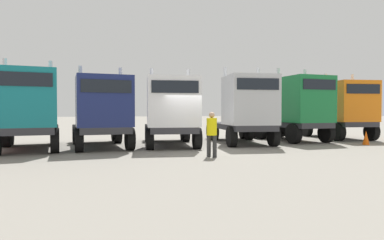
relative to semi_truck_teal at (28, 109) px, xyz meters
The scene contains 9 objects.
ground 7.45m from the semi_truck_teal, 13.25° to the right, with size 200.00×200.00×0.00m, color gray.
semi_truck_teal is the anchor object (origin of this frame).
semi_truck_navy 3.21m from the semi_truck_teal, ahead, with size 2.82×6.18×3.97m.
semi_truck_white 6.53m from the semi_truck_teal, ahead, with size 3.50×6.53×3.99m.
semi_truck_silver 10.60m from the semi_truck_teal, ahead, with size 3.43×6.43×4.21m.
semi_truck_green 14.31m from the semi_truck_teal, ahead, with size 2.65×5.84×4.33m.
semi_truck_orange 18.08m from the semi_truck_teal, ahead, with size 3.49×6.47×4.20m.
visitor_in_hivis 8.28m from the semi_truck_teal, 30.98° to the right, with size 0.55×0.55×1.75m.
traffic_cone_mid 16.83m from the semi_truck_teal, ahead, with size 0.36×0.36×0.74m, color #F2590C.
Camera 1 is at (-4.70, -14.65, 1.78)m, focal length 31.34 mm.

